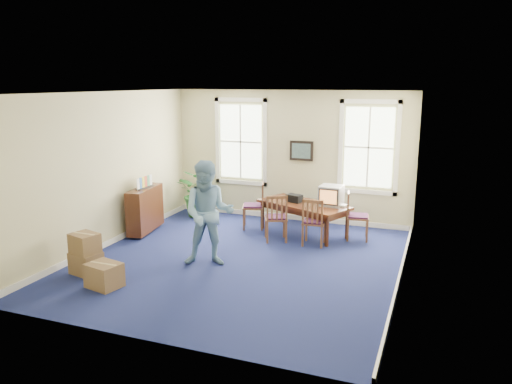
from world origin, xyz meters
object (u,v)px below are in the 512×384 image
(chair_near_left, at_px, (276,217))
(man, at_px, (209,214))
(conference_table, at_px, (303,218))
(crt_tv, at_px, (331,195))
(cardboard_boxes, at_px, (98,252))
(credenza, at_px, (145,211))
(potted_plant, at_px, (200,193))

(chair_near_left, xyz_separation_m, man, (-0.71, -1.83, 0.47))
(conference_table, height_order, man, man)
(crt_tv, distance_m, cardboard_boxes, 5.07)
(conference_table, distance_m, credenza, 3.61)
(man, xyz_separation_m, credenza, (-2.27, 1.35, -0.50))
(credenza, bearing_deg, crt_tv, 9.04)
(crt_tv, distance_m, man, 3.12)
(crt_tv, bearing_deg, cardboard_boxes, -129.36)
(conference_table, bearing_deg, chair_near_left, -97.09)
(chair_near_left, height_order, man, man)
(chair_near_left, distance_m, potted_plant, 2.71)
(credenza, distance_m, cardboard_boxes, 2.52)
(crt_tv, relative_size, credenza, 0.42)
(man, bearing_deg, conference_table, 45.68)
(chair_near_left, distance_m, cardboard_boxes, 3.79)
(chair_near_left, bearing_deg, man, 44.92)
(potted_plant, bearing_deg, crt_tv, -7.22)
(potted_plant, xyz_separation_m, cardboard_boxes, (0.03, -4.13, -0.22))
(potted_plant, relative_size, cardboard_boxes, 0.89)
(cardboard_boxes, bearing_deg, conference_table, 52.20)
(conference_table, height_order, chair_near_left, chair_near_left)
(crt_tv, relative_size, potted_plant, 0.43)
(conference_table, relative_size, man, 1.04)
(crt_tv, height_order, chair_near_left, crt_tv)
(chair_near_left, height_order, credenza, chair_near_left)
(crt_tv, bearing_deg, potted_plant, 176.40)
(conference_table, distance_m, man, 2.85)
(crt_tv, bearing_deg, man, -120.50)
(potted_plant, bearing_deg, conference_table, -9.67)
(chair_near_left, bearing_deg, conference_table, -144.72)
(conference_table, distance_m, chair_near_left, 0.84)
(cardboard_boxes, bearing_deg, crt_tv, 47.02)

